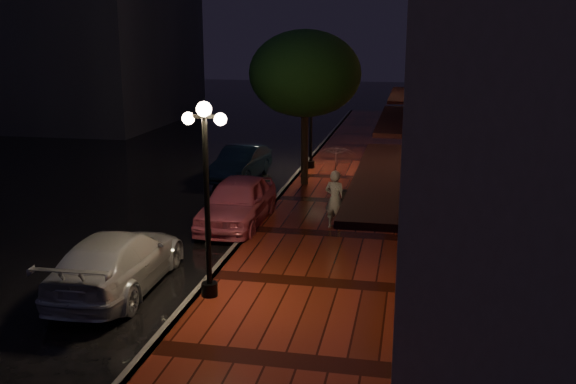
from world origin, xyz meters
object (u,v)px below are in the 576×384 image
Objects in this scene: navy_car at (241,163)px; parking_meter at (209,251)px; streetlamp_far at (311,111)px; woman_with_umbrella at (336,175)px; pink_car at (237,202)px; street_tree at (305,76)px; streetlamp_near at (206,189)px; silver_car at (118,261)px.

parking_meter is (2.34, -11.36, 0.30)m from navy_car.
woman_with_umbrella is (2.10, -8.46, -0.81)m from streetlamp_far.
navy_car is 3.02× the size of parking_meter.
woman_with_umbrella is at bearing 66.50° from parking_meter.
pink_car reaches higher than navy_car.
pink_car is 6.43m from navy_car.
streetlamp_far is at bearing -57.52° from woman_with_umbrella.
woman_with_umbrella is (1.84, -5.45, -2.46)m from street_tree.
streetlamp_near and streetlamp_far have the same top height.
silver_car is 2.15m from parking_meter.
pink_car is (-1.21, -5.25, -3.49)m from street_tree.
woman_with_umbrella is at bearing -132.30° from silver_car.
woman_with_umbrella is 1.84× the size of parking_meter.
woman_with_umbrella reaches higher than silver_car.
streetlamp_far is 3.78m from navy_car.
streetlamp_near is 6.10m from pink_car.
streetlamp_far is at bearing 43.08° from navy_car.
streetlamp_near is at bearing -90.00° from streetlamp_far.
street_tree reaches higher than pink_car.
street_tree is 2.34× the size of woman_with_umbrella.
street_tree is 4.64m from navy_car.
streetlamp_far is 14.02m from silver_car.
street_tree is (0.26, 10.99, 1.64)m from streetlamp_near.
pink_car reaches higher than parking_meter.
parking_meter is (-2.30, -4.93, -0.82)m from woman_with_umbrella.
silver_car is at bearing -103.91° from pink_car.
silver_car is (-2.31, -13.70, -1.90)m from streetlamp_far.
navy_car is 1.64× the size of woman_with_umbrella.
street_tree is 6.26m from woman_with_umbrella.
street_tree is at bearing -52.79° from woman_with_umbrella.
streetlamp_far is at bearing 90.00° from streetlamp_near.
parking_meter is at bearing -90.86° from streetlamp_far.
streetlamp_near is 0.97× the size of pink_car.
woman_with_umbrella is (2.10, 5.54, -0.81)m from streetlamp_near.
parking_meter is (-0.20, -13.39, -1.63)m from streetlamp_far.
pink_car is at bearing -71.31° from navy_car.
navy_car is at bearing 160.65° from street_tree.
navy_car is at bearing 104.44° from pink_car.
parking_meter is at bearing 83.50° from woman_with_umbrella.
navy_car is (-2.54, -2.03, -1.93)m from streetlamp_far.
silver_car is (0.22, -11.67, 0.03)m from navy_car.
pink_car is at bearing 14.79° from woman_with_umbrella.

